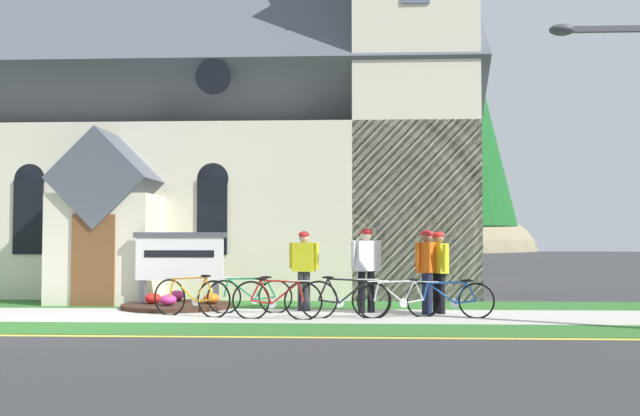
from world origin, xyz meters
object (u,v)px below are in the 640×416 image
bicycle_white (399,299)px  roadside_conifer (464,116)px  bicycle_blue (192,297)px  bicycle_black (250,296)px  cyclist_in_white_jersey (427,265)px  church_sign (180,258)px  cyclist_in_orange_jersey (439,265)px  bicycle_red (450,299)px  bicycle_silver (277,299)px  cyclist_in_blue_jersey (304,264)px  cyclist_in_yellow_jersey (366,263)px  bicycle_green (344,299)px

bicycle_white → roadside_conifer: bearing=68.8°
bicycle_blue → bicycle_black: bicycle_blue is taller
cyclist_in_white_jersey → roadside_conifer: (1.58, 5.03, 3.93)m
church_sign → cyclist_in_orange_jersey: size_ratio=1.25×
cyclist_in_white_jersey → church_sign: bearing=166.7°
bicycle_red → church_sign: bearing=162.9°
bicycle_silver → roadside_conifer: roadside_conifer is taller
bicycle_blue → bicycle_red: bicycle_blue is taller
cyclist_in_white_jersey → roadside_conifer: bearing=72.6°
bicycle_red → bicycle_silver: bearing=-171.6°
cyclist_in_white_jersey → roadside_conifer: roadside_conifer is taller
bicycle_silver → roadside_conifer: (4.54, 6.03, 4.56)m
bicycle_blue → cyclist_in_blue_jersey: bearing=27.7°
roadside_conifer → cyclist_in_white_jersey: bearing=-107.4°
church_sign → cyclist_in_yellow_jersey: bearing=-14.2°
cyclist_in_orange_jersey → cyclist_in_white_jersey: bearing=-147.4°
bicycle_red → cyclist_in_orange_jersey: (-0.13, 0.68, 0.63)m
church_sign → bicycle_red: bearing=-17.1°
bicycle_white → cyclist_in_white_jersey: size_ratio=0.96×
bicycle_silver → cyclist_in_yellow_jersey: size_ratio=1.00×
bicycle_green → cyclist_in_white_jersey: cyclist_in_white_jersey is taller
church_sign → cyclist_in_yellow_jersey: size_ratio=1.20×
bicycle_blue → cyclist_in_blue_jersey: (2.15, 1.13, 0.61)m
bicycle_silver → bicycle_red: bearing=8.4°
bicycle_red → cyclist_in_yellow_jersey: 1.91m
bicycle_white → cyclist_in_white_jersey: bearing=45.0°
cyclist_in_yellow_jersey → roadside_conifer: 6.80m
cyclist_in_orange_jersey → cyclist_in_white_jersey: 0.31m
bicycle_silver → cyclist_in_blue_jersey: 1.75m
church_sign → cyclist_in_blue_jersey: (2.86, -0.70, -0.10)m
bicycle_green → bicycle_black: size_ratio=1.00×
bicycle_black → roadside_conifer: (5.21, 4.95, 4.57)m
cyclist_in_yellow_jersey → bicycle_blue: bearing=-167.4°
church_sign → bicycle_silver: bearing=-43.0°
bicycle_green → roadside_conifer: (3.25, 5.80, 4.55)m
bicycle_black → church_sign: bearing=146.0°
bicycle_white → bicycle_silver: bearing=-170.3°
cyclist_in_white_jersey → cyclist_in_blue_jersey: bearing=167.4°
cyclist_in_yellow_jersey → bicycle_green: bearing=-114.1°
church_sign → bicycle_blue: size_ratio=1.25×
bicycle_black → cyclist_in_blue_jersey: cyclist_in_blue_jersey is taller
bicycle_white → cyclist_in_white_jersey: (0.60, 0.60, 0.65)m
bicycle_red → roadside_conifer: size_ratio=0.21×
bicycle_green → bicycle_silver: 1.31m
bicycle_red → cyclist_in_orange_jersey: size_ratio=1.01×
bicycle_silver → cyclist_in_orange_jersey: size_ratio=1.04×
bicycle_black → cyclist_in_blue_jersey: bearing=24.7°
bicycle_red → cyclist_in_yellow_jersey: size_ratio=0.97×
cyclist_in_orange_jersey → cyclist_in_blue_jersey: 2.84m
church_sign → bicycle_silver: church_sign is taller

